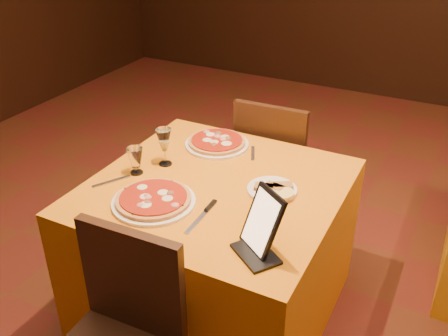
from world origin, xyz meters
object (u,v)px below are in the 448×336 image
at_px(pizza_near, 154,200).
at_px(wine_glass, 164,147).
at_px(main_table, 217,250).
at_px(tablet, 262,221).
at_px(water_glass, 136,161).
at_px(chair_main_far, 279,165).
at_px(pizza_far, 217,143).

height_order(pizza_near, wine_glass, wine_glass).
distance_m(main_table, tablet, 0.69).
bearing_deg(main_table, water_glass, -168.70).
height_order(chair_main_far, tablet, tablet).
xyz_separation_m(pizza_far, wine_glass, (-0.13, -0.29, 0.08)).
height_order(main_table, wine_glass, wine_glass).
bearing_deg(wine_glass, pizza_far, 66.35).
xyz_separation_m(chair_main_far, tablet, (0.36, -1.13, 0.41)).
distance_m(main_table, chair_main_far, 0.81).
bearing_deg(pizza_far, water_glass, -115.31).
xyz_separation_m(main_table, pizza_near, (-0.17, -0.26, 0.39)).
bearing_deg(chair_main_far, water_glass, 65.06).
height_order(pizza_near, tablet, tablet).
xyz_separation_m(chair_main_far, water_glass, (-0.38, -0.88, 0.36)).
bearing_deg(main_table, chair_main_far, 90.00).
distance_m(main_table, water_glass, 0.59).
bearing_deg(pizza_near, wine_glass, 114.73).
bearing_deg(tablet, pizza_near, -152.04).
bearing_deg(pizza_near, main_table, 57.08).
bearing_deg(main_table, pizza_far, 117.38).
bearing_deg(pizza_near, pizza_far, 91.52).
distance_m(chair_main_far, wine_glass, 0.90).
xyz_separation_m(pizza_near, water_glass, (-0.22, 0.18, 0.05)).
height_order(wine_glass, tablet, tablet).
xyz_separation_m(pizza_near, wine_glass, (-0.14, 0.31, 0.08)).
bearing_deg(pizza_far, chair_main_far, 68.13).
height_order(wine_glass, water_glass, wine_glass).
xyz_separation_m(water_glass, tablet, (0.75, -0.25, 0.06)).
distance_m(pizza_near, pizza_far, 0.61).
relative_size(main_table, chair_main_far, 1.21).
bearing_deg(wine_glass, pizza_near, -65.27).
relative_size(main_table, wine_glass, 5.79).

